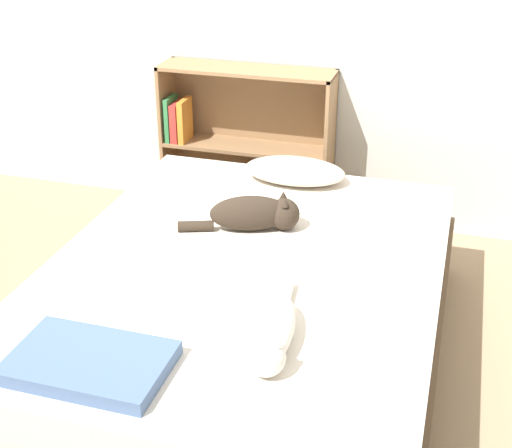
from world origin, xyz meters
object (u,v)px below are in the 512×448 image
object	(u,v)px
bed	(245,314)
cat_light	(273,333)
cat_dark	(257,214)
bookshelf	(244,141)
pillow	(295,171)

from	to	relation	value
bed	cat_light	bearing A→B (deg)	-63.18
bed	cat_dark	xyz separation A→B (m)	(-0.04, 0.30, 0.32)
cat_light	cat_dark	distance (m)	0.86
cat_light	cat_dark	xyz separation A→B (m)	(-0.29, 0.80, 0.02)
cat_dark	bookshelf	bearing A→B (deg)	90.50
pillow	bookshelf	size ratio (longest dim) A/B	0.52
cat_dark	bookshelf	xyz separation A→B (m)	(-0.41, 1.09, -0.10)
cat_light	pillow	bearing A→B (deg)	-175.37
bed	cat_dark	world-z (taller)	cat_dark
pillow	cat_light	world-z (taller)	cat_light
cat_light	cat_dark	size ratio (longest dim) A/B	1.13
cat_light	cat_dark	bearing A→B (deg)	-166.30
bed	cat_dark	bearing A→B (deg)	97.13
cat_light	bookshelf	xyz separation A→B (m)	(-0.70, 1.89, -0.08)
bed	pillow	xyz separation A→B (m)	(-0.01, 0.86, 0.30)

